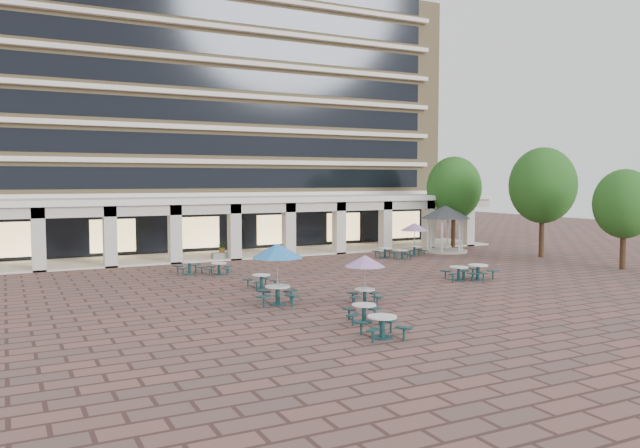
# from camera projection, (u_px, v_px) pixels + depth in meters

# --- Properties ---
(ground) EXTENTS (120.00, 120.00, 0.00)m
(ground) POSITION_uv_depth(u_px,v_px,m) (346.00, 283.00, 34.15)
(ground) COLOR brown
(ground) RESTS_ON ground
(apartment_building) EXTENTS (40.00, 15.50, 25.20)m
(apartment_building) POSITION_uv_depth(u_px,v_px,m) (208.00, 103.00, 55.93)
(apartment_building) COLOR #A0865A
(apartment_building) RESTS_ON ground
(retail_arcade) EXTENTS (42.00, 6.60, 4.40)m
(retail_arcade) POSITION_uv_depth(u_px,v_px,m) (250.00, 215.00, 47.10)
(retail_arcade) COLOR white
(retail_arcade) RESTS_ON ground
(picnic_table_0) EXTENTS (1.97, 1.97, 0.73)m
(picnic_table_0) POSITION_uv_depth(u_px,v_px,m) (364.00, 312.00, 24.68)
(picnic_table_0) COLOR #164143
(picnic_table_0) RESTS_ON ground
(picnic_table_1) EXTENTS (2.00, 2.00, 0.80)m
(picnic_table_1) POSITION_uv_depth(u_px,v_px,m) (382.00, 325.00, 22.21)
(picnic_table_1) COLOR #164143
(picnic_table_1) RESTS_ON ground
(picnic_table_2) EXTENTS (2.07, 2.07, 0.78)m
(picnic_table_2) POSITION_uv_depth(u_px,v_px,m) (459.00, 272.00, 35.06)
(picnic_table_2) COLOR #164143
(picnic_table_2) RESTS_ON ground
(picnic_table_4) EXTENTS (2.39, 2.39, 2.76)m
(picnic_table_4) POSITION_uv_depth(u_px,v_px,m) (277.00, 253.00, 28.09)
(picnic_table_4) COLOR #164143
(picnic_table_4) RESTS_ON ground
(picnic_table_5) EXTENTS (1.71, 1.71, 0.72)m
(picnic_table_5) POSITION_uv_depth(u_px,v_px,m) (261.00, 280.00, 32.53)
(picnic_table_5) COLOR #164143
(picnic_table_5) RESTS_ON ground
(picnic_table_6) EXTENTS (1.92, 1.92, 2.22)m
(picnic_table_6) POSITION_uv_depth(u_px,v_px,m) (365.00, 263.00, 28.28)
(picnic_table_6) COLOR #164143
(picnic_table_6) RESTS_ON ground
(picnic_table_7) EXTENTS (2.32, 2.32, 0.85)m
(picnic_table_7) POSITION_uv_depth(u_px,v_px,m) (478.00, 271.00, 35.37)
(picnic_table_7) COLOR #164143
(picnic_table_7) RESTS_ON ground
(picnic_table_8) EXTENTS (1.92, 1.92, 0.70)m
(picnic_table_8) POSITION_uv_depth(u_px,v_px,m) (219.00, 267.00, 37.27)
(picnic_table_8) COLOR #164143
(picnic_table_8) RESTS_ON ground
(picnic_table_10) EXTENTS (1.89, 1.89, 0.73)m
(picnic_table_10) POSITION_uv_depth(u_px,v_px,m) (385.00, 252.00, 45.37)
(picnic_table_10) COLOR #164143
(picnic_table_10) RESTS_ON ground
(picnic_table_11) EXTENTS (2.12, 2.12, 2.45)m
(picnic_table_11) POSITION_uv_depth(u_px,v_px,m) (415.00, 228.00, 46.36)
(picnic_table_11) COLOR #164143
(picnic_table_11) RESTS_ON ground
(picnic_table_12) EXTENTS (1.80, 1.80, 0.78)m
(picnic_table_12) POSITION_uv_depth(u_px,v_px,m) (190.00, 266.00, 37.41)
(picnic_table_12) COLOR #164143
(picnic_table_12) RESTS_ON ground
(picnic_table_13) EXTENTS (1.82, 1.82, 0.67)m
(picnic_table_13) POSITION_uv_depth(u_px,v_px,m) (402.00, 254.00, 44.45)
(picnic_table_13) COLOR #164143
(picnic_table_13) RESTS_ON ground
(gazebo) EXTENTS (3.91, 3.91, 3.63)m
(gazebo) POSITION_uv_depth(u_px,v_px,m) (445.00, 217.00, 48.77)
(gazebo) COLOR beige
(gazebo) RESTS_ON ground
(tree_east_a) EXTENTS (4.82, 4.82, 8.04)m
(tree_east_a) POSITION_uv_depth(u_px,v_px,m) (543.00, 186.00, 45.43)
(tree_east_a) COLOR #442B1B
(tree_east_a) RESTS_ON ground
(tree_east_b) EXTENTS (3.81, 3.81, 6.35)m
(tree_east_b) POSITION_uv_depth(u_px,v_px,m) (624.00, 204.00, 39.21)
(tree_east_b) COLOR #442B1B
(tree_east_b) RESTS_ON ground
(tree_east_c) EXTENTS (4.58, 4.58, 7.63)m
(tree_east_c) POSITION_uv_depth(u_px,v_px,m) (454.00, 188.00, 52.22)
(tree_east_c) COLOR #442B1B
(tree_east_c) RESTS_ON ground
(planter_left) EXTENTS (1.50, 0.68, 1.31)m
(planter_left) POSITION_uv_depth(u_px,v_px,m) (222.00, 252.00, 44.30)
(planter_left) COLOR gray
(planter_left) RESTS_ON ground
(planter_right) EXTENTS (1.50, 0.60, 1.19)m
(planter_right) POSITION_uv_depth(u_px,v_px,m) (287.00, 250.00, 46.59)
(planter_right) COLOR gray
(planter_right) RESTS_ON ground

